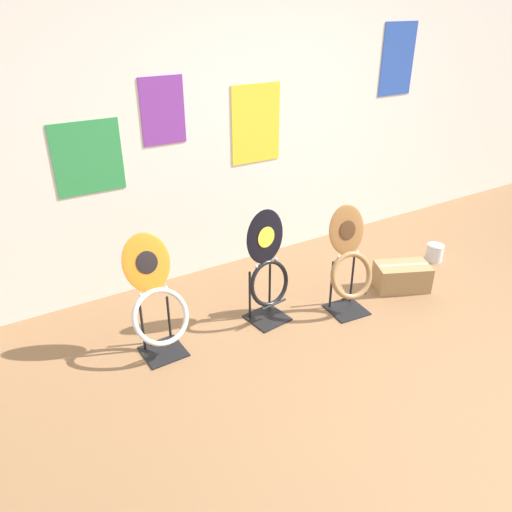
{
  "coord_description": "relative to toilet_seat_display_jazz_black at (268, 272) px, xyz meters",
  "views": [
    {
      "loc": [
        -2.3,
        -1.33,
        2.2
      ],
      "look_at": [
        -0.64,
        1.38,
        0.55
      ],
      "focal_mm": 35.0,
      "sensor_mm": 36.0,
      "label": 1
    }
  ],
  "objects": [
    {
      "name": "ground_plane",
      "position": [
        0.56,
        -1.36,
        -0.41
      ],
      "size": [
        14.0,
        14.0,
        0.0
      ],
      "primitive_type": "plane",
      "color": "#8E6642"
    },
    {
      "name": "wall_back",
      "position": [
        0.56,
        0.98,
        0.89
      ],
      "size": [
        8.0,
        0.07,
        2.6
      ],
      "color": "silver",
      "rests_on": "ground_plane"
    },
    {
      "name": "toilet_seat_display_jazz_black",
      "position": [
        0.0,
        0.0,
        0.0
      ],
      "size": [
        0.37,
        0.31,
        0.89
      ],
      "color": "black",
      "rests_on": "ground_plane"
    },
    {
      "name": "toilet_seat_display_orange_sun",
      "position": [
        -0.84,
        0.06,
        -0.03
      ],
      "size": [
        0.4,
        0.37,
        0.84
      ],
      "color": "black",
      "rests_on": "ground_plane"
    },
    {
      "name": "toilet_seat_display_woodgrain",
      "position": [
        0.6,
        -0.22,
        -0.01
      ],
      "size": [
        0.39,
        0.31,
        0.85
      ],
      "color": "black",
      "rests_on": "ground_plane"
    },
    {
      "name": "paint_can",
      "position": [
        1.85,
        -0.01,
        -0.32
      ],
      "size": [
        0.16,
        0.16,
        0.17
      ],
      "color": "silver",
      "rests_on": "ground_plane"
    },
    {
      "name": "storage_box",
      "position": [
        1.21,
        -0.21,
        -0.3
      ],
      "size": [
        0.5,
        0.41,
        0.23
      ],
      "color": "#A37F51",
      "rests_on": "ground_plane"
    }
  ]
}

